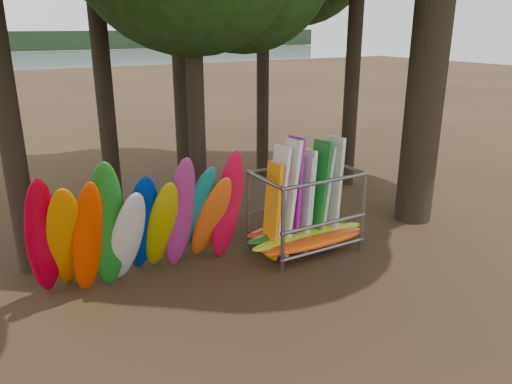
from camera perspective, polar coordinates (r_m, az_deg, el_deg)
ground at (r=11.58m, az=3.91°, el=-8.61°), size 120.00×120.00×0.00m
lake at (r=68.93m, az=-26.01°, el=12.38°), size 160.00×160.00×0.00m
kayak_row at (r=10.60m, az=-12.78°, el=-3.86°), size 4.54×2.06×3.11m
storage_rack at (r=12.14m, az=5.61°, el=-2.42°), size 3.20×1.61×2.83m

